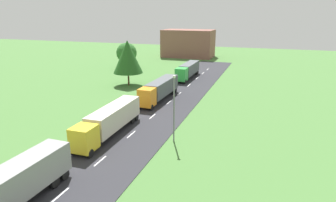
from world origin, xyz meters
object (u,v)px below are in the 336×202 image
truck_fourth (188,70)px  tree_maple (128,57)px  tree_birch (127,53)px  truck_third (160,89)px  truck_second (110,120)px  lamppost_second (174,106)px  distant_building (188,43)px

truck_fourth → tree_maple: 16.02m
tree_maple → tree_birch: bearing=117.6°
truck_third → truck_second: bearing=-91.5°
truck_second → lamppost_second: 8.92m
truck_fourth → tree_maple: bearing=-132.1°
truck_second → distant_building: distant_building is taller
tree_birch → lamppost_second: bearing=-57.1°
truck_fourth → tree_birch: size_ratio=1.84×
truck_second → truck_fourth: size_ratio=1.04×
truck_second → tree_maple: size_ratio=1.41×
lamppost_second → truck_second: bearing=-174.6°
tree_birch → tree_maple: (9.95, -19.04, 1.96)m
truck_second → distant_building: 73.25m
lamppost_second → tree_birch: size_ratio=1.15×
truck_fourth → truck_second: bearing=-90.5°
tree_birch → distant_building: distant_building is taller
truck_second → distant_building: (-9.30, 72.61, 2.73)m
lamppost_second → tree_maple: 31.06m
truck_fourth → lamppost_second: lamppost_second is taller
tree_birch → truck_third: bearing=-53.4°
truck_second → distant_building: size_ratio=0.78×
distant_building → lamppost_second: bearing=-76.1°
truck_second → lamppost_second: bearing=5.4°
truck_fourth → distant_building: distant_building is taller
tree_birch → tree_maple: 21.57m
truck_second → tree_birch: tree_birch is taller
truck_second → tree_maple: (-10.02, 25.69, 4.25)m
truck_second → lamppost_second: lamppost_second is taller
tree_maple → truck_third: bearing=-39.0°
truck_third → distant_building: bearing=100.0°
truck_fourth → tree_birch: 21.80m
truck_fourth → distant_building: (-9.63, 35.47, 2.75)m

